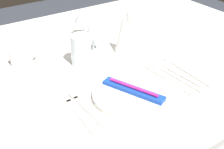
{
  "coord_description": "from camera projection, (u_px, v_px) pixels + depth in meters",
  "views": [
    {
      "loc": [
        -0.45,
        -0.87,
        1.3
      ],
      "look_at": [
        0.03,
        -0.15,
        0.76
      ],
      "focal_mm": 48.01,
      "sensor_mm": 36.0,
      "label": 1
    }
  ],
  "objects": [
    {
      "name": "dining_table",
      "position": [
        84.0,
        83.0,
        1.16
      ],
      "size": [
        1.8,
        1.11,
        0.74
      ],
      "color": "white",
      "rests_on": "ground"
    },
    {
      "name": "dinner_plate",
      "position": [
        133.0,
        94.0,
        0.94
      ],
      "size": [
        0.26,
        0.26,
        0.02
      ],
      "primitive_type": "cylinder",
      "color": "white",
      "rests_on": "dining_table"
    },
    {
      "name": "toothbrush_package",
      "position": [
        133.0,
        90.0,
        0.94
      ],
      "size": [
        0.11,
        0.21,
        0.02
      ],
      "color": "blue",
      "rests_on": "dinner_plate"
    },
    {
      "name": "fork_outer",
      "position": [
        86.0,
        108.0,
        0.9
      ],
      "size": [
        0.02,
        0.21,
        0.0
      ],
      "color": "beige",
      "rests_on": "dining_table"
    },
    {
      "name": "fork_inner",
      "position": [
        77.0,
        112.0,
        0.88
      ],
      "size": [
        0.03,
        0.22,
        0.0
      ],
      "color": "beige",
      "rests_on": "dining_table"
    },
    {
      "name": "dinner_knife",
      "position": [
        168.0,
        79.0,
        1.03
      ],
      "size": [
        0.03,
        0.23,
        0.0
      ],
      "color": "beige",
      "rests_on": "dining_table"
    },
    {
      "name": "spoon_soup",
      "position": [
        170.0,
        74.0,
        1.06
      ],
      "size": [
        0.03,
        0.23,
        0.01
      ],
      "color": "beige",
      "rests_on": "dining_table"
    },
    {
      "name": "spoon_dessert",
      "position": [
        172.0,
        70.0,
        1.08
      ],
      "size": [
        0.03,
        0.22,
        0.01
      ],
      "color": "beige",
      "rests_on": "dining_table"
    },
    {
      "name": "spoon_tea",
      "position": [
        181.0,
        68.0,
        1.1
      ],
      "size": [
        0.03,
        0.23,
        0.01
      ],
      "color": "beige",
      "rests_on": "dining_table"
    },
    {
      "name": "saucer_left",
      "position": [
        23.0,
        66.0,
        1.1
      ],
      "size": [
        0.13,
        0.13,
        0.01
      ],
      "primitive_type": "cylinder",
      "color": "white",
      "rests_on": "dining_table"
    },
    {
      "name": "coffee_cup_left",
      "position": [
        21.0,
        56.0,
        1.08
      ],
      "size": [
        0.1,
        0.08,
        0.07
      ],
      "color": "white",
      "rests_on": "saucer_left"
    },
    {
      "name": "saucer_far",
      "position": [
        134.0,
        25.0,
        1.44
      ],
      "size": [
        0.14,
        0.14,
        0.01
      ],
      "primitive_type": "cylinder",
      "color": "white",
      "rests_on": "dining_table"
    },
    {
      "name": "coffee_cup_far",
      "position": [
        135.0,
        17.0,
        1.42
      ],
      "size": [
        0.1,
        0.08,
        0.06
      ],
      "color": "white",
      "rests_on": "saucer_far"
    },
    {
      "name": "wine_glass_centre",
      "position": [
        93.0,
        31.0,
        1.17
      ],
      "size": [
        0.07,
        0.07,
        0.13
      ],
      "color": "silver",
      "rests_on": "dining_table"
    },
    {
      "name": "wine_glass_left",
      "position": [
        83.0,
        17.0,
        1.29
      ],
      "size": [
        0.07,
        0.07,
        0.13
      ],
      "color": "silver",
      "rests_on": "dining_table"
    },
    {
      "name": "drink_tumbler",
      "position": [
        80.0,
        52.0,
        1.1
      ],
      "size": [
        0.07,
        0.07,
        0.12
      ],
      "color": "silver",
      "rests_on": "dining_table"
    },
    {
      "name": "napkin_folded",
      "position": [
        123.0,
        31.0,
        1.17
      ],
      "size": [
        0.08,
        0.08,
        0.18
      ],
      "primitive_type": "cone",
      "color": "white",
      "rests_on": "dining_table"
    }
  ]
}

